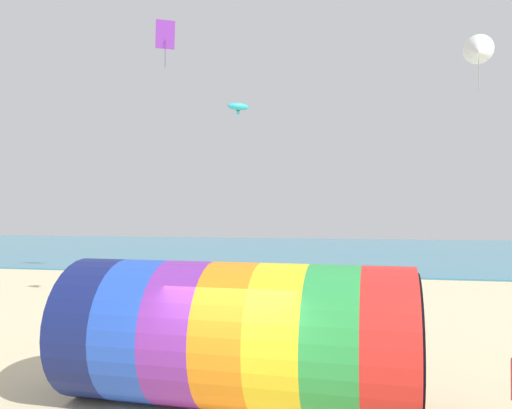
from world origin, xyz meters
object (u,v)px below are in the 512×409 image
giant_inflatable_tube (237,335)px  kite_purple_diamond (165,35)px  kite_cyan_parafoil (238,107)px  kite_white_delta (479,51)px

giant_inflatable_tube → kite_purple_diamond: kite_purple_diamond is taller
giant_inflatable_tube → kite_cyan_parafoil: kite_cyan_parafoil is taller
kite_cyan_parafoil → kite_white_delta: kite_white_delta is taller
kite_cyan_parafoil → kite_white_delta: bearing=-8.8°
giant_inflatable_tube → kite_purple_diamond: bearing=116.4°
kite_cyan_parafoil → kite_white_delta: 10.27m
kite_purple_diamond → kite_cyan_parafoil: size_ratio=2.24×
kite_cyan_parafoil → kite_purple_diamond: bearing=148.4°
kite_purple_diamond → kite_white_delta: 15.75m
giant_inflatable_tube → kite_cyan_parafoil: (-2.99, 12.64, 7.28)m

